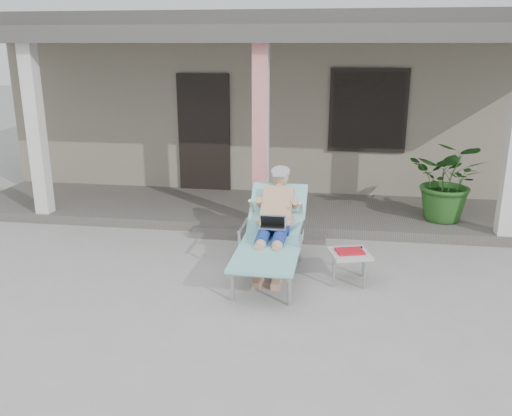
# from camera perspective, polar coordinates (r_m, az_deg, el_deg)

# --- Properties ---
(ground) EXTENTS (60.00, 60.00, 0.00)m
(ground) POSITION_cam_1_polar(r_m,az_deg,el_deg) (6.31, -2.37, -8.91)
(ground) COLOR #9E9E99
(ground) RESTS_ON ground
(house) EXTENTS (10.40, 5.40, 3.30)m
(house) POSITION_cam_1_polar(r_m,az_deg,el_deg) (12.17, 3.48, 11.75)
(house) COLOR gray
(house) RESTS_ON ground
(porch_deck) EXTENTS (10.00, 2.00, 0.15)m
(porch_deck) POSITION_cam_1_polar(r_m,az_deg,el_deg) (9.05, 1.23, -0.30)
(porch_deck) COLOR #605B56
(porch_deck) RESTS_ON ground
(porch_overhang) EXTENTS (10.00, 2.30, 2.85)m
(porch_overhang) POSITION_cam_1_polar(r_m,az_deg,el_deg) (8.59, 1.30, 17.16)
(porch_overhang) COLOR silver
(porch_overhang) RESTS_ON porch_deck
(porch_step) EXTENTS (2.00, 0.30, 0.07)m
(porch_step) POSITION_cam_1_polar(r_m,az_deg,el_deg) (7.98, 0.15, -2.96)
(porch_step) COLOR #605B56
(porch_step) RESTS_ON ground
(lounger) EXTENTS (0.77, 1.97, 1.27)m
(lounger) POSITION_cam_1_polar(r_m,az_deg,el_deg) (6.66, 1.83, -0.28)
(lounger) COLOR #B7B7BC
(lounger) RESTS_ON ground
(side_table) EXTENTS (0.56, 0.56, 0.40)m
(side_table) POSITION_cam_1_polar(r_m,az_deg,el_deg) (6.55, 9.83, -4.91)
(side_table) COLOR beige
(side_table) RESTS_ON ground
(potted_palm) EXTENTS (1.42, 1.35, 1.24)m
(potted_palm) POSITION_cam_1_polar(r_m,az_deg,el_deg) (8.67, 19.69, 2.72)
(potted_palm) COLOR #26591E
(potted_palm) RESTS_ON porch_deck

